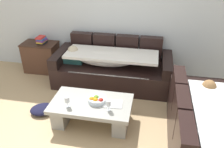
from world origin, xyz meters
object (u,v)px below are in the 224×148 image
wine_glass_near_right (108,104)px  crumpled_garment (43,109)px  coffee_table (92,110)px  wine_glass_near_left (67,100)px  open_magazine (113,104)px  book_stack_on_cabinet (41,40)px  couch_along_wall (111,68)px  fruit_bowl (97,99)px  side_cabinet (41,57)px  couch_near_window (206,133)px

wine_glass_near_right → crumpled_garment: (-1.15, 0.22, -0.44)m
coffee_table → wine_glass_near_left: (-0.31, -0.16, 0.26)m
crumpled_garment → open_magazine: bearing=-3.3°
book_stack_on_cabinet → couch_along_wall: bearing=-8.7°
couch_along_wall → open_magazine: couch_along_wall is taller
coffee_table → book_stack_on_cabinet: bearing=134.6°
couch_along_wall → coffee_table: 1.24m
fruit_bowl → side_cabinet: side_cabinet is taller
couch_near_window → crumpled_garment: couch_near_window is taller
fruit_bowl → book_stack_on_cabinet: bearing=136.7°
couch_along_wall → wine_glass_near_right: size_ratio=13.39×
couch_near_window → coffee_table: bearing=78.9°
couch_near_window → crumpled_garment: (-2.45, 0.40, -0.28)m
coffee_table → crumpled_garment: coffee_table is taller
wine_glass_near_right → crumpled_garment: wine_glass_near_right is taller
wine_glass_near_left → crumpled_garment: size_ratio=0.42×
coffee_table → side_cabinet: 2.10m
couch_along_wall → wine_glass_near_left: 1.45m
couch_along_wall → side_cabinet: size_ratio=3.09×
fruit_bowl → wine_glass_near_left: bearing=-154.1°
open_magazine → crumpled_garment: bearing=172.1°
couch_along_wall → open_magazine: 1.25m
wine_glass_near_right → book_stack_on_cabinet: bearing=137.3°
couch_near_window → open_magazine: size_ratio=7.03×
couch_along_wall → side_cabinet: bearing=171.7°
open_magazine → side_cabinet: (-1.83, 1.44, -0.06)m
couch_near_window → open_magazine: 1.31m
wine_glass_near_left → open_magazine: bearing=15.8°
coffee_table → open_magazine: bearing=2.7°
couch_along_wall → fruit_bowl: 1.21m
fruit_bowl → wine_glass_near_left: wine_glass_near_left is taller
fruit_bowl → side_cabinet: size_ratio=0.39×
wine_glass_near_right → book_stack_on_cabinet: book_stack_on_cabinet is taller
couch_near_window → fruit_bowl: size_ratio=7.03×
couch_near_window → coffee_table: (-1.59, 0.31, -0.10)m
fruit_bowl → wine_glass_near_left: (-0.39, -0.19, 0.07)m
couch_near_window → wine_glass_near_left: (-1.90, 0.15, 0.16)m
coffee_table → book_stack_on_cabinet: (-1.44, 1.46, 0.47)m
couch_near_window → couch_along_wall: bearing=44.7°
fruit_bowl → open_magazine: fruit_bowl is taller
couch_near_window → side_cabinet: couch_near_window is taller
couch_along_wall → wine_glass_near_right: couch_along_wall is taller
wine_glass_near_left → side_cabinet: size_ratio=0.23×
book_stack_on_cabinet → open_magazine: bearing=-39.3°
coffee_table → side_cabinet: bearing=135.9°
wine_glass_near_left → crumpled_garment: 0.75m
crumpled_garment → book_stack_on_cabinet: bearing=112.8°
fruit_bowl → book_stack_on_cabinet: (-1.52, 1.44, 0.29)m
side_cabinet → crumpled_garment: side_cabinet is taller
wine_glass_near_right → side_cabinet: (-1.80, 1.60, -0.17)m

